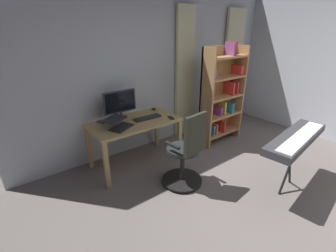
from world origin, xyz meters
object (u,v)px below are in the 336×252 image
object	(u,v)px
desk	(135,127)
bookshelf	(221,96)
cell_phone_face_up	(101,122)
office_chair	(187,153)
laptop	(119,124)
cell_phone_by_monitor	(171,118)
piano_keyboard	(296,139)
computer_keyboard	(148,118)
computer_monitor	(120,103)
computer_mouse	(154,109)

from	to	relation	value
desk	bookshelf	bearing A→B (deg)	173.31
cell_phone_face_up	office_chair	bearing A→B (deg)	93.20
desk	cell_phone_face_up	size ratio (longest dim) A/B	9.25
desk	laptop	xyz separation A→B (m)	(0.29, 0.10, 0.15)
cell_phone_by_monitor	piano_keyboard	bearing A→B (deg)	133.18
bookshelf	laptop	bearing A→B (deg)	-2.90
computer_keyboard	laptop	distance (m)	0.52
cell_phone_face_up	bookshelf	xyz separation A→B (m)	(-2.13, 0.44, 0.14)
computer_monitor	computer_keyboard	xyz separation A→B (m)	(-0.31, 0.28, -0.23)
office_chair	computer_monitor	world-z (taller)	computer_monitor
cell_phone_by_monitor	bookshelf	xyz separation A→B (m)	(-1.20, -0.05, 0.14)
piano_keyboard	laptop	bearing A→B (deg)	-54.49
laptop	cell_phone_face_up	bearing A→B (deg)	-97.24
computer_keyboard	cell_phone_by_monitor	bearing A→B (deg)	144.56
computer_keyboard	cell_phone_by_monitor	xyz separation A→B (m)	(-0.30, 0.21, -0.01)
cell_phone_face_up	computer_keyboard	bearing A→B (deg)	129.20
computer_keyboard	bookshelf	bearing A→B (deg)	173.72
computer_monitor	cell_phone_by_monitor	size ratio (longest dim) A/B	3.63
cell_phone_face_up	cell_phone_by_monitor	size ratio (longest dim) A/B	1.00
computer_monitor	cell_phone_by_monitor	bearing A→B (deg)	140.85
computer_keyboard	computer_monitor	bearing A→B (deg)	-42.40
computer_keyboard	piano_keyboard	size ratio (longest dim) A/B	0.33
computer_mouse	laptop	bearing A→B (deg)	22.63
desk	cell_phone_face_up	world-z (taller)	cell_phone_face_up
laptop	cell_phone_face_up	size ratio (longest dim) A/B	2.99
computer_keyboard	bookshelf	xyz separation A→B (m)	(-1.50, 0.16, 0.13)
laptop	cell_phone_face_up	xyz separation A→B (m)	(0.12, -0.34, -0.05)
laptop	piano_keyboard	bearing A→B (deg)	105.46
computer_mouse	bookshelf	bearing A→B (deg)	159.71
office_chair	laptop	distance (m)	1.02
computer_monitor	computer_mouse	xyz separation A→B (m)	(-0.61, 0.00, -0.22)
computer_monitor	laptop	world-z (taller)	computer_monitor
computer_keyboard	laptop	size ratio (longest dim) A/B	1.02
computer_monitor	bookshelf	size ratio (longest dim) A/B	0.29
computer_mouse	cell_phone_face_up	bearing A→B (deg)	-0.00
office_chair	bookshelf	xyz separation A→B (m)	(-1.46, -0.71, 0.38)
desk	office_chair	xyz separation A→B (m)	(-0.26, 0.91, -0.14)
computer_keyboard	cell_phone_face_up	world-z (taller)	computer_keyboard
cell_phone_face_up	computer_mouse	bearing A→B (deg)	152.76
office_chair	computer_mouse	xyz separation A→B (m)	(-0.26, -1.15, 0.26)
office_chair	computer_mouse	world-z (taller)	office_chair
computer_monitor	cell_phone_face_up	distance (m)	0.40
computer_monitor	computer_mouse	size ratio (longest dim) A/B	5.23
computer_monitor	computer_mouse	bearing A→B (deg)	179.68
desk	office_chair	world-z (taller)	office_chair
laptop	computer_mouse	size ratio (longest dim) A/B	4.30
cell_phone_by_monitor	bookshelf	world-z (taller)	bookshelf
bookshelf	office_chair	bearing A→B (deg)	25.92
computer_keyboard	cell_phone_face_up	size ratio (longest dim) A/B	3.04
computer_keyboard	laptop	world-z (taller)	laptop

